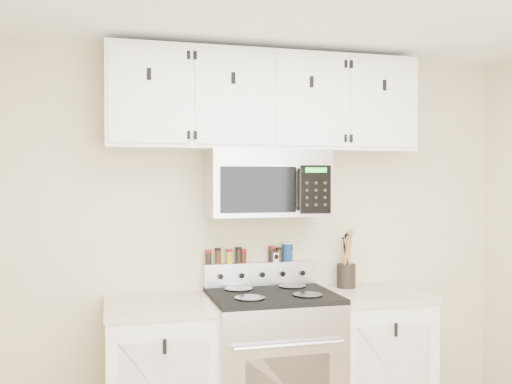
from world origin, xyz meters
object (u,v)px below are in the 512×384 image
range (272,367)px  salt_canister (287,252)px  microwave (267,183)px  utensil_crock (346,274)px

range → salt_canister: bearing=55.9°
range → salt_canister: salt_canister is taller
range → microwave: microwave is taller
microwave → utensil_crock: (0.58, 0.06, -0.62)m
range → utensil_crock: utensil_crock is taller
microwave → salt_canister: (0.19, 0.16, -0.47)m
utensil_crock → range: bearing=-162.1°
utensil_crock → salt_canister: size_ratio=2.93×
utensil_crock → microwave: bearing=-174.1°
range → microwave: (0.00, 0.13, 1.14)m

